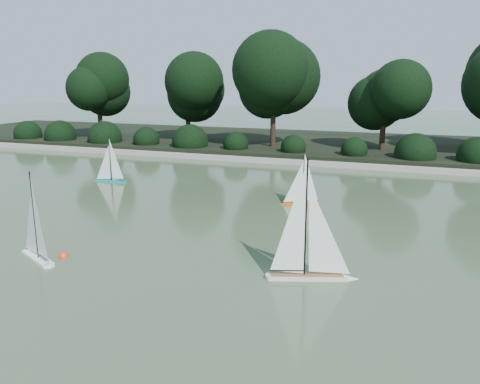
# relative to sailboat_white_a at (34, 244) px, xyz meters

# --- Properties ---
(ground) EXTENTS (80.00, 80.00, 0.00)m
(ground) POSITION_rel_sailboat_white_a_xyz_m (3.80, 0.72, -0.24)
(ground) COLOR #304328
(ground) RESTS_ON ground
(pond_coping) EXTENTS (40.00, 0.35, 0.18)m
(pond_coping) POSITION_rel_sailboat_white_a_xyz_m (3.80, 9.72, -0.15)
(pond_coping) COLOR gray
(pond_coping) RESTS_ON ground
(far_bank) EXTENTS (40.00, 8.00, 0.30)m
(far_bank) POSITION_rel_sailboat_white_a_xyz_m (3.80, 13.72, -0.09)
(far_bank) COLOR black
(far_bank) RESTS_ON ground
(tree_line) EXTENTS (26.31, 3.93, 4.39)m
(tree_line) POSITION_rel_sailboat_white_a_xyz_m (5.03, 12.16, 2.40)
(tree_line) COLOR black
(tree_line) RESTS_ON ground
(shrub_hedge) EXTENTS (29.10, 1.10, 1.10)m
(shrub_hedge) POSITION_rel_sailboat_white_a_xyz_m (3.80, 10.62, 0.21)
(shrub_hedge) COLOR black
(shrub_hedge) RESTS_ON ground
(sailboat_white_a) EXTENTS (1.08, 0.65, 1.56)m
(sailboat_white_a) POSITION_rel_sailboat_white_a_xyz_m (0.00, 0.00, 0.00)
(sailboat_white_a) COLOR white
(sailboat_white_a) RESTS_ON ground
(sailboat_white_b) EXTENTS (1.37, 0.62, 1.90)m
(sailboat_white_b) POSITION_rel_sailboat_white_a_xyz_m (4.48, 0.71, 0.05)
(sailboat_white_b) COLOR silver
(sailboat_white_b) RESTS_ON ground
(sailboat_orange) EXTENTS (0.94, 0.50, 1.32)m
(sailboat_orange) POSITION_rel_sailboat_white_a_xyz_m (3.35, 4.72, -0.04)
(sailboat_orange) COLOR #EF5700
(sailboat_orange) RESTS_ON ground
(sailboat_teal) EXTENTS (1.02, 0.27, 1.38)m
(sailboat_teal) POSITION_rel_sailboat_white_a_xyz_m (-2.28, 5.33, -0.03)
(sailboat_teal) COLOR #069A94
(sailboat_teal) RESTS_ON ground
(race_buoy) EXTENTS (0.17, 0.17, 0.17)m
(race_buoy) POSITION_rel_sailboat_white_a_xyz_m (0.40, 0.18, -0.24)
(race_buoy) COLOR #FF3D0D
(race_buoy) RESTS_ON ground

